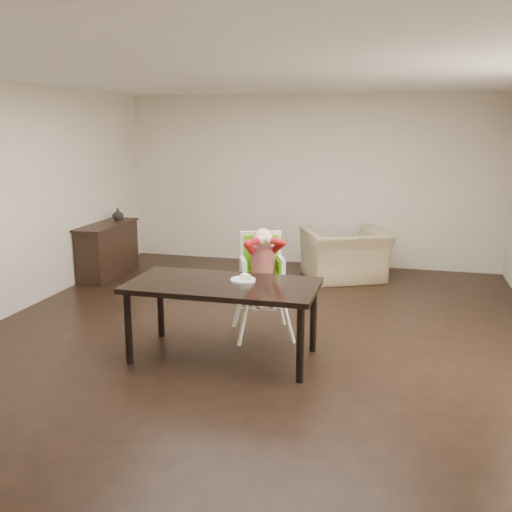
{
  "coord_description": "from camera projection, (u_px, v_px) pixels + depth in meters",
  "views": [
    {
      "loc": [
        1.46,
        -5.57,
        2.21
      ],
      "look_at": [
        0.03,
        -0.02,
        0.9
      ],
      "focal_mm": 40.0,
      "sensor_mm": 36.0,
      "label": 1
    }
  ],
  "objects": [
    {
      "name": "room_walls",
      "position": [
        254.0,
        162.0,
        5.7
      ],
      "size": [
        6.02,
        7.02,
        2.71
      ],
      "color": "beige",
      "rests_on": "ground"
    },
    {
      "name": "ground",
      "position": [
        254.0,
        337.0,
        6.11
      ],
      "size": [
        7.0,
        7.0,
        0.0
      ],
      "primitive_type": "plane",
      "color": "black",
      "rests_on": "ground"
    },
    {
      "name": "plate",
      "position": [
        244.0,
        279.0,
        5.48
      ],
      "size": [
        0.26,
        0.26,
        0.07
      ],
      "rotation": [
        0.0,
        0.0,
        -0.08
      ],
      "color": "white",
      "rests_on": "dining_table"
    },
    {
      "name": "dining_table",
      "position": [
        223.0,
        291.0,
        5.43
      ],
      "size": [
        1.8,
        0.9,
        0.75
      ],
      "color": "black",
      "rests_on": "ground"
    },
    {
      "name": "sideboard",
      "position": [
        108.0,
        250.0,
        8.54
      ],
      "size": [
        0.44,
        1.26,
        0.79
      ],
      "color": "black",
      "rests_on": "ground"
    },
    {
      "name": "armchair",
      "position": [
        345.0,
        247.0,
        8.29
      ],
      "size": [
        1.34,
        1.15,
        0.99
      ],
      "primitive_type": "imported",
      "rotation": [
        0.0,
        0.0,
        3.58
      ],
      "color": "tan",
      "rests_on": "ground"
    },
    {
      "name": "vase",
      "position": [
        118.0,
        214.0,
        8.78
      ],
      "size": [
        0.18,
        0.19,
        0.17
      ],
      "primitive_type": "imported",
      "rotation": [
        0.0,
        0.0,
        -0.06
      ],
      "color": "#99999E",
      "rests_on": "sideboard"
    },
    {
      "name": "high_chair",
      "position": [
        262.0,
        260.0,
        6.02
      ],
      "size": [
        0.63,
        0.63,
        1.17
      ],
      "rotation": [
        0.0,
        0.0,
        0.38
      ],
      "color": "white",
      "rests_on": "ground"
    }
  ]
}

